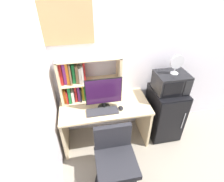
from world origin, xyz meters
name	(u,v)px	position (x,y,z in m)	size (l,w,h in m)	color
wall_back	(185,52)	(0.40, 0.02, 1.30)	(6.40, 0.04, 2.60)	silver
wall_left	(17,179)	(-1.62, -1.60, 1.30)	(0.04, 4.40, 2.60)	silver
desk	(105,116)	(-0.91, -0.32, 0.51)	(1.28, 0.64, 0.73)	beige
hutch_bookshelf	(80,80)	(-1.22, -0.11, 1.06)	(0.86, 0.24, 0.66)	beige
monitor	(104,93)	(-0.93, -0.38, 0.98)	(0.49, 0.18, 0.47)	black
keyboard	(102,111)	(-0.96, -0.47, 0.74)	(0.43, 0.16, 0.02)	#333338
computer_mouse	(121,108)	(-0.70, -0.45, 0.74)	(0.07, 0.10, 0.03)	black
mini_fridge	(164,112)	(0.06, -0.32, 0.43)	(0.47, 0.57, 0.85)	black
microwave	(171,82)	(0.06, -0.32, 0.99)	(0.45, 0.37, 0.28)	black
desk_fan	(177,63)	(0.08, -0.33, 1.29)	(0.19, 0.11, 0.28)	silver
desk_chair	(115,163)	(-0.90, -1.02, 0.37)	(0.55, 0.55, 0.84)	black
wall_corkboard	(64,24)	(-1.33, -0.01, 1.80)	(0.71, 0.02, 0.52)	tan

